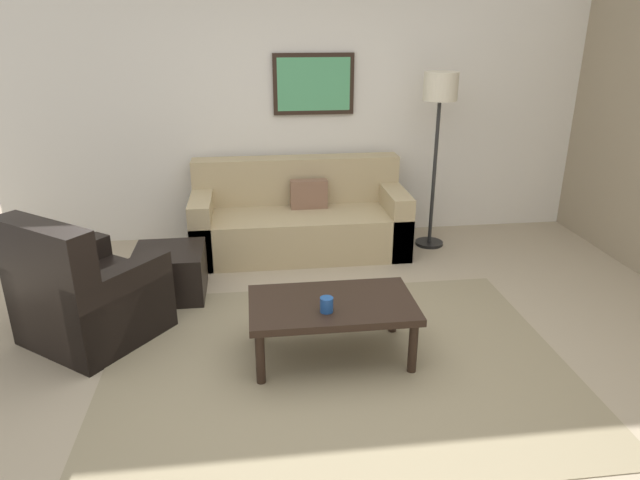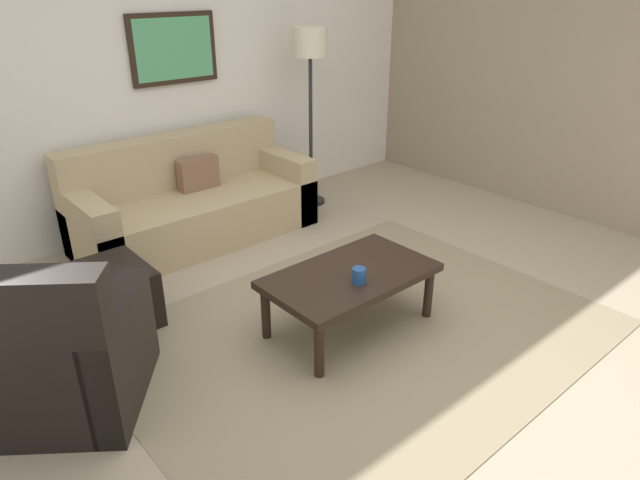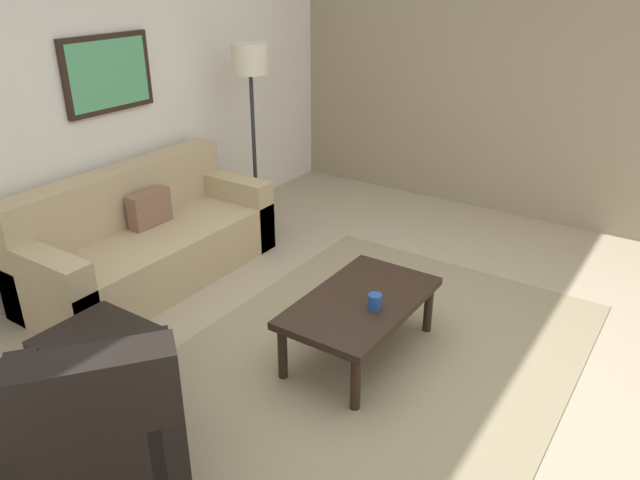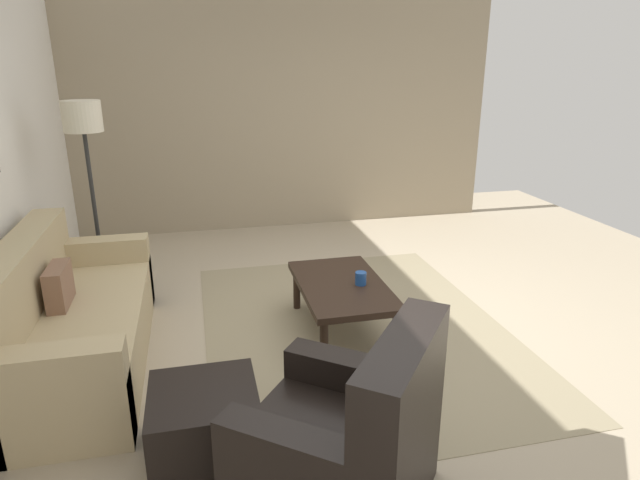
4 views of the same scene
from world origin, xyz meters
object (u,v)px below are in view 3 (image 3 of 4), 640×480
armchair_leather (96,446)px  lamp_standing (251,79)px  cup (375,302)px  ottoman (100,363)px  couch_main (144,243)px  coffee_table (361,306)px  framed_artwork (108,74)px

armchair_leather → lamp_standing: 3.52m
cup → ottoman: bearing=133.3°
couch_main → coffee_table: size_ratio=1.87×
armchair_leather → framed_artwork: 2.99m
cup → framed_artwork: 2.77m
couch_main → coffee_table: (0.04, -2.00, 0.06)m
couch_main → cup: size_ratio=20.82×
couch_main → cup: couch_main is taller
ottoman → cup: (1.14, -1.21, 0.26)m
coffee_table → lamp_standing: bearing=56.1°
armchair_leather → coffee_table: 1.76m
coffee_table → lamp_standing: size_ratio=0.64×
ottoman → framed_artwork: 2.33m
ottoman → lamp_standing: (2.48, 0.84, 1.21)m
ottoman → framed_artwork: size_ratio=0.70×
couch_main → coffee_table: bearing=-88.8°
lamp_standing → couch_main: bearing=176.7°
couch_main → armchair_leather: armchair_leather is taller
couch_main → ottoman: bearing=-141.5°
lamp_standing → armchair_leather: bearing=-153.5°
cup → framed_artwork: framed_artwork is taller
framed_artwork → coffee_table: bearing=-93.8°
coffee_table → couch_main: bearing=91.2°
framed_artwork → ottoman: bearing=-135.7°
armchair_leather → lamp_standing: lamp_standing is taller
cup → lamp_standing: (1.35, 2.05, 0.95)m
couch_main → cup: 2.13m
armchair_leather → coffee_table: size_ratio=1.02×
armchair_leather → couch_main: bearing=43.4°
ottoman → lamp_standing: size_ratio=0.33×
framed_artwork → armchair_leather: bearing=-133.4°
ottoman → couch_main: bearing=38.5°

